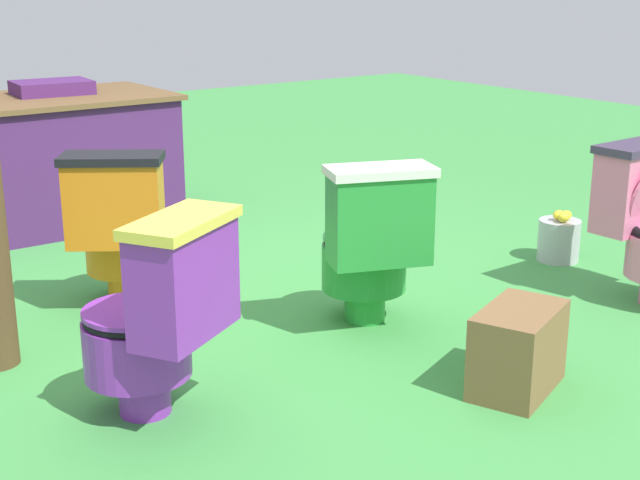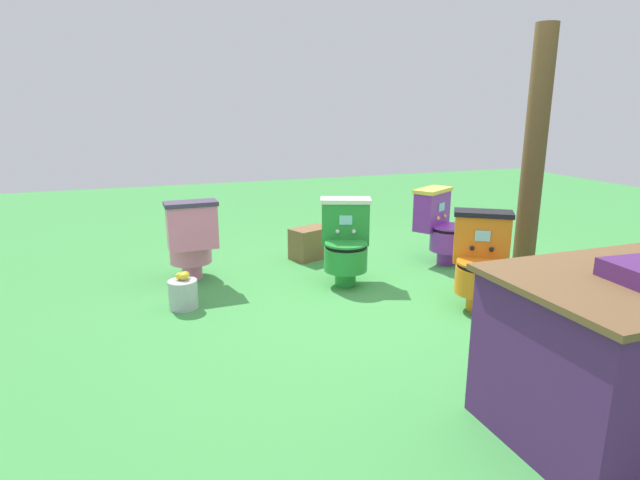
% 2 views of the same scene
% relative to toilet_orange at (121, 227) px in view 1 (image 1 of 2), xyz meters
% --- Properties ---
extents(ground, '(14.00, 14.00, 0.00)m').
position_rel_toilet_orange_xyz_m(ground, '(0.41, -0.27, -0.37)').
color(ground, '#429947').
extents(toilet_orange, '(0.61, 0.63, 0.73)m').
position_rel_toilet_orange_xyz_m(toilet_orange, '(0.00, 0.00, 0.00)').
color(toilet_orange, orange).
rests_on(toilet_orange, ground).
extents(toilet_green, '(0.55, 0.60, 0.73)m').
position_rel_toilet_orange_xyz_m(toilet_green, '(0.75, -0.86, 0.00)').
color(toilet_green, green).
rests_on(toilet_green, ground).
extents(toilet_purple, '(0.60, 0.63, 0.73)m').
position_rel_toilet_orange_xyz_m(toilet_purple, '(-0.36, -1.09, 0.00)').
color(toilet_purple, purple).
rests_on(toilet_purple, ground).
extents(vendor_table, '(1.46, 0.86, 0.85)m').
position_rel_toilet_orange_xyz_m(vendor_table, '(0.23, 1.55, 0.02)').
color(vendor_table, '#4C2360').
rests_on(vendor_table, ground).
extents(small_crate, '(0.46, 0.38, 0.31)m').
position_rel_toilet_orange_xyz_m(small_crate, '(0.79, -1.67, -0.21)').
color(small_crate, brown).
rests_on(small_crate, ground).
extents(lemon_bucket, '(0.22, 0.22, 0.28)m').
position_rel_toilet_orange_xyz_m(lemon_bucket, '(2.14, -0.73, -0.25)').
color(lemon_bucket, '#B7B7BF').
rests_on(lemon_bucket, ground).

